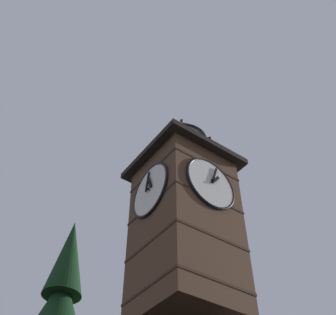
% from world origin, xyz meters
% --- Properties ---
extents(clock_tower, '(3.79, 3.79, 9.80)m').
position_xyz_m(clock_tower, '(1.18, -0.31, 11.65)').
color(clock_tower, brown).
rests_on(clock_tower, building_main).
extents(flying_bird_high, '(0.43, 0.45, 0.12)m').
position_xyz_m(flying_bird_high, '(-2.64, -2.78, 20.50)').
color(flying_bird_high, black).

